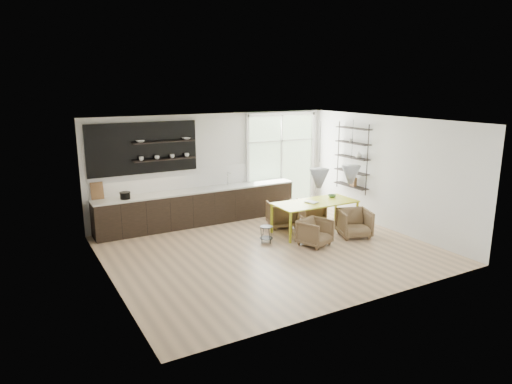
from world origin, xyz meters
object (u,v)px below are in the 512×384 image
object	(u,v)px
armchair_back_right	(311,209)
armchair_front_left	(315,232)
armchair_back_left	(282,214)
armchair_front_right	(354,223)
wire_stool	(266,232)
dining_table	(315,204)

from	to	relation	value
armchair_back_right	armchair_front_left	size ratio (longest dim) A/B	0.98
armchair_back_left	armchair_front_right	xyz separation A→B (m)	(1.11, -1.56, 0.01)
armchair_front_left	armchair_front_right	xyz separation A→B (m)	(1.21, 0.03, 0.03)
armchair_front_right	wire_stool	distance (m)	2.22
dining_table	armchair_front_right	size ratio (longest dim) A/B	2.85
armchair_back_right	armchair_front_left	bearing A→B (deg)	66.97
armchair_back_right	dining_table	bearing A→B (deg)	69.31
armchair_back_right	armchair_front_right	size ratio (longest dim) A/B	0.89
armchair_back_right	armchair_front_right	xyz separation A→B (m)	(0.10, -1.65, 0.04)
armchair_back_left	armchair_front_left	xyz separation A→B (m)	(-0.10, -1.59, -0.03)
armchair_back_left	armchair_front_right	distance (m)	1.92
armchair_front_left	armchair_back_right	bearing A→B (deg)	37.36
dining_table	armchair_front_left	distance (m)	1.10
dining_table	armchair_front_left	world-z (taller)	dining_table
armchair_back_left	armchair_front_right	size ratio (longest dim) A/B	0.98
armchair_back_right	armchair_front_left	world-z (taller)	armchair_front_left
dining_table	armchair_back_left	world-z (taller)	dining_table
armchair_back_left	armchair_back_right	bearing A→B (deg)	-159.33
dining_table	armchair_back_right	size ratio (longest dim) A/B	3.21
armchair_back_right	armchair_front_right	world-z (taller)	armchair_front_right
armchair_front_left	armchair_front_right	size ratio (longest dim) A/B	0.90
dining_table	armchair_back_right	xyz separation A→B (m)	(0.52, 0.85, -0.42)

